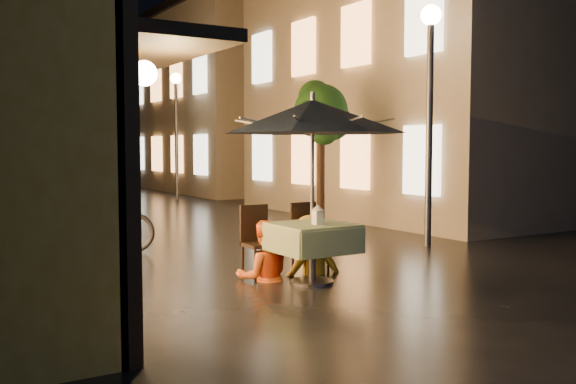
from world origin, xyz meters
TOP-DOWN VIEW (x-y plane):
  - ground at (0.00, 0.00)m, footprint 90.00×90.00m
  - east_building_near at (7.49, 6.50)m, footprint 7.30×9.30m
  - east_building_far at (7.49, 18.00)m, footprint 7.30×10.30m
  - street_tree at (2.41, 4.51)m, footprint 1.43×1.20m
  - streetlamp_near at (3.00, 2.00)m, footprint 0.36×0.36m
  - streetlamp_far at (3.00, 14.00)m, footprint 0.36×0.36m
  - cafe_table at (-0.47, 0.47)m, footprint 0.99×0.99m
  - patio_umbrella at (-0.47, 0.47)m, footprint 2.37×2.37m
  - cafe_chair_left at (-0.87, 1.21)m, footprint 0.42×0.42m
  - cafe_chair_right at (-0.07, 1.21)m, footprint 0.42×0.42m
  - table_lantern at (-0.47, 0.34)m, footprint 0.16×0.16m
  - person_orange at (-0.88, 1.02)m, footprint 0.89×0.79m
  - person_yellow at (-0.11, 1.03)m, footprint 1.12×0.76m
  - bicycle_0 at (-2.68, 2.99)m, footprint 1.83×1.01m
  - bicycle_1 at (-2.18, 4.19)m, footprint 1.80×1.06m
  - bicycle_2 at (-2.21, 5.60)m, footprint 1.89×1.32m
  - bicycle_3 at (-2.30, 6.51)m, footprint 1.70×1.00m
  - bicycle_4 at (-2.31, 8.10)m, footprint 1.93×0.82m
  - bicycle_5 at (-2.28, 8.46)m, footprint 1.62×0.75m
  - bicycle_6 at (-2.84, 9.52)m, footprint 1.73×0.68m

SIDE VIEW (x-z plane):
  - ground at x=0.00m, z-range 0.00..0.00m
  - bicycle_6 at x=-2.84m, z-range 0.00..0.89m
  - bicycle_0 at x=-2.68m, z-range 0.00..0.91m
  - bicycle_5 at x=-2.28m, z-range 0.00..0.94m
  - bicycle_2 at x=-2.21m, z-range 0.00..0.94m
  - bicycle_3 at x=-2.30m, z-range 0.00..0.99m
  - bicycle_4 at x=-2.31m, z-range 0.00..0.99m
  - bicycle_1 at x=-2.18m, z-range 0.00..1.04m
  - cafe_chair_left at x=-0.87m, z-range 0.05..1.03m
  - cafe_chair_right at x=-0.07m, z-range 0.05..1.03m
  - cafe_table at x=-0.47m, z-range 0.20..0.98m
  - person_orange at x=-0.88m, z-range 0.00..1.54m
  - person_yellow at x=-0.11m, z-range 0.00..1.60m
  - table_lantern at x=-0.47m, z-range 0.79..1.04m
  - patio_umbrella at x=-0.47m, z-range 0.92..3.38m
  - street_tree at x=2.41m, z-range 0.85..4.00m
  - streetlamp_near at x=3.00m, z-range 0.80..5.03m
  - streetlamp_far at x=3.00m, z-range 0.80..5.03m
  - east_building_near at x=7.49m, z-range 0.01..6.81m
  - east_building_far at x=7.49m, z-range 0.01..7.31m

